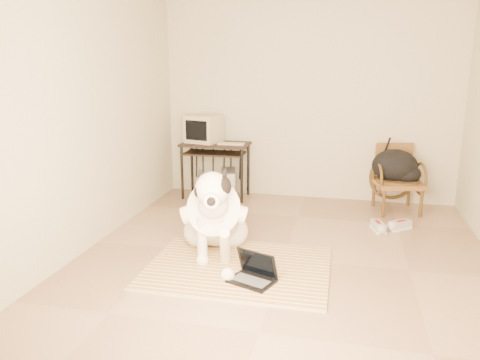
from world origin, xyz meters
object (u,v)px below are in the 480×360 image
(rattan_chair, at_px, (397,178))
(backpack, at_px, (397,167))
(crt_monitor, at_px, (204,129))
(laptop, at_px, (254,274))
(computer_desk, at_px, (215,151))
(pc_tower, at_px, (229,184))
(dog, at_px, (215,217))

(rattan_chair, bearing_deg, backpack, -114.72)
(rattan_chair, bearing_deg, crt_monitor, 177.11)
(laptop, relative_size, backpack, 0.75)
(computer_desk, xyz_separation_m, pc_tower, (0.20, -0.04, -0.46))
(crt_monitor, xyz_separation_m, pc_tower, (0.38, -0.09, -0.76))
(crt_monitor, height_order, rattan_chair, crt_monitor)
(laptop, bearing_deg, rattan_chair, 60.35)
(pc_tower, xyz_separation_m, rattan_chair, (2.24, -0.04, 0.22))
(crt_monitor, distance_m, backpack, 2.63)
(crt_monitor, bearing_deg, rattan_chair, -2.89)
(pc_tower, bearing_deg, laptop, -70.92)
(computer_desk, height_order, crt_monitor, crt_monitor)
(crt_monitor, bearing_deg, dog, -70.19)
(pc_tower, bearing_deg, rattan_chair, -1.10)
(pc_tower, distance_m, rattan_chair, 2.25)
(laptop, xyz_separation_m, computer_desk, (-1.05, 2.51, 0.58))
(dog, relative_size, backpack, 2.18)
(dog, relative_size, crt_monitor, 2.57)
(dog, height_order, laptop, dog)
(crt_monitor, bearing_deg, computer_desk, -16.00)
(pc_tower, relative_size, rattan_chair, 0.56)
(dog, height_order, crt_monitor, crt_monitor)
(computer_desk, bearing_deg, backpack, -2.78)
(crt_monitor, xyz_separation_m, rattan_chair, (2.61, -0.13, -0.54))
(dog, distance_m, pc_tower, 1.99)
(computer_desk, relative_size, backpack, 1.55)
(pc_tower, bearing_deg, crt_monitor, 166.70)
(rattan_chair, bearing_deg, pc_tower, 178.90)
(dog, distance_m, computer_desk, 2.08)
(laptop, height_order, computer_desk, computer_desk)
(laptop, xyz_separation_m, rattan_chair, (1.38, 2.43, 0.34))
(computer_desk, relative_size, rattan_chair, 1.10)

